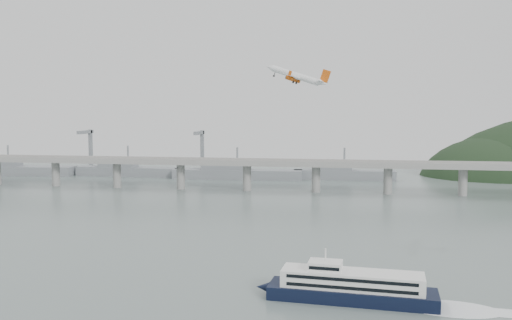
# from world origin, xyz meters

# --- Properties ---
(ground) EXTENTS (900.00, 900.00, 0.00)m
(ground) POSITION_xyz_m (0.00, 0.00, 0.00)
(ground) COLOR slate
(ground) RESTS_ON ground
(bridge) EXTENTS (800.00, 22.00, 23.90)m
(bridge) POSITION_xyz_m (-1.15, 200.00, 17.65)
(bridge) COLOR gray
(bridge) RESTS_ON ground
(distant_fleet) EXTENTS (453.00, 60.90, 40.00)m
(distant_fleet) POSITION_xyz_m (-155.36, 265.08, 6.22)
(distant_fleet) COLOR slate
(distant_fleet) RESTS_ON ground
(ferry) EXTENTS (84.43, 19.10, 15.92)m
(ferry) POSITION_xyz_m (41.99, -20.47, 4.32)
(ferry) COLOR black
(ferry) RESTS_ON ground
(airliner) EXTENTS (33.02, 30.45, 12.67)m
(airliner) POSITION_xyz_m (15.93, 80.79, 74.93)
(airliner) COLOR white
(airliner) RESTS_ON ground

